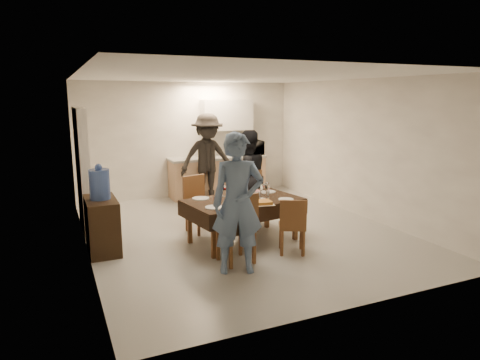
% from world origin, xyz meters
% --- Properties ---
extents(floor, '(5.00, 6.00, 0.02)m').
position_xyz_m(floor, '(0.00, 0.00, 0.00)').
color(floor, '#A2A29E').
rests_on(floor, ground).
extents(ceiling, '(5.00, 6.00, 0.02)m').
position_xyz_m(ceiling, '(0.00, 0.00, 2.60)').
color(ceiling, white).
rests_on(ceiling, wall_back).
extents(wall_back, '(5.00, 0.02, 2.60)m').
position_xyz_m(wall_back, '(0.00, 3.00, 1.30)').
color(wall_back, white).
rests_on(wall_back, floor).
extents(wall_front, '(5.00, 0.02, 2.60)m').
position_xyz_m(wall_front, '(0.00, -3.00, 1.30)').
color(wall_front, white).
rests_on(wall_front, floor).
extents(wall_left, '(0.02, 6.00, 2.60)m').
position_xyz_m(wall_left, '(-2.50, 0.00, 1.30)').
color(wall_left, white).
rests_on(wall_left, floor).
extents(wall_right, '(0.02, 6.00, 2.60)m').
position_xyz_m(wall_right, '(2.50, 0.00, 1.30)').
color(wall_right, white).
rests_on(wall_right, floor).
extents(stub_partition, '(0.15, 1.40, 2.10)m').
position_xyz_m(stub_partition, '(-2.42, 1.20, 1.05)').
color(stub_partition, white).
rests_on(stub_partition, floor).
extents(kitchen_base_cabinet, '(2.20, 0.60, 0.86)m').
position_xyz_m(kitchen_base_cabinet, '(0.60, 2.68, 0.43)').
color(kitchen_base_cabinet, tan).
rests_on(kitchen_base_cabinet, floor).
extents(kitchen_worktop, '(2.24, 0.64, 0.05)m').
position_xyz_m(kitchen_worktop, '(0.60, 2.68, 0.89)').
color(kitchen_worktop, '#999994').
rests_on(kitchen_worktop, kitchen_base_cabinet).
extents(upper_cabinet, '(1.20, 0.34, 0.70)m').
position_xyz_m(upper_cabinet, '(0.90, 2.82, 1.85)').
color(upper_cabinet, silver).
rests_on(upper_cabinet, wall_back).
extents(dining_table, '(1.90, 1.29, 0.69)m').
position_xyz_m(dining_table, '(-0.19, -0.51, 0.66)').
color(dining_table, black).
rests_on(dining_table, floor).
extents(chair_near_left, '(0.50, 0.51, 0.54)m').
position_xyz_m(chair_near_left, '(-0.64, -1.35, 0.61)').
color(chair_near_left, brown).
rests_on(chair_near_left, floor).
extents(chair_near_right, '(0.51, 0.53, 0.45)m').
position_xyz_m(chair_near_right, '(0.26, -1.34, 0.51)').
color(chair_near_right, brown).
rests_on(chair_near_right, floor).
extents(chair_far_left, '(0.54, 0.55, 0.51)m').
position_xyz_m(chair_far_left, '(-0.64, 0.15, 0.58)').
color(chair_far_left, brown).
rests_on(chair_far_left, floor).
extents(chair_far_right, '(0.60, 0.63, 0.53)m').
position_xyz_m(chair_far_right, '(0.26, 0.15, 0.60)').
color(chair_far_right, brown).
rests_on(chair_far_right, floor).
extents(console, '(0.43, 0.87, 0.80)m').
position_xyz_m(console, '(-2.28, -0.07, 0.40)').
color(console, black).
rests_on(console, floor).
extents(water_jug, '(0.29, 0.29, 0.44)m').
position_xyz_m(water_jug, '(-2.28, -0.07, 1.02)').
color(water_jug, '#4160AD').
rests_on(water_jug, console).
extents(wine_bottle, '(0.08, 0.08, 0.34)m').
position_xyz_m(wine_bottle, '(-0.24, -0.46, 0.86)').
color(wine_bottle, black).
rests_on(wine_bottle, dining_table).
extents(water_pitcher, '(0.14, 0.14, 0.22)m').
position_xyz_m(water_pitcher, '(0.16, -0.56, 0.80)').
color(water_pitcher, white).
rests_on(water_pitcher, dining_table).
extents(savoury_tart, '(0.45, 0.37, 0.05)m').
position_xyz_m(savoury_tart, '(-0.09, -0.89, 0.71)').
color(savoury_tart, gold).
rests_on(savoury_tart, dining_table).
extents(salad_bowl, '(0.19, 0.19, 0.07)m').
position_xyz_m(salad_bowl, '(0.11, -0.33, 0.72)').
color(salad_bowl, white).
rests_on(salad_bowl, dining_table).
extents(mushroom_dish, '(0.18, 0.18, 0.03)m').
position_xyz_m(mushroom_dish, '(-0.24, -0.23, 0.70)').
color(mushroom_dish, white).
rests_on(mushroom_dish, dining_table).
extents(wine_glass_a, '(0.08, 0.08, 0.17)m').
position_xyz_m(wine_glass_a, '(-0.74, -0.76, 0.77)').
color(wine_glass_a, white).
rests_on(wine_glass_a, dining_table).
extents(wine_glass_b, '(0.08, 0.08, 0.19)m').
position_xyz_m(wine_glass_b, '(0.36, -0.26, 0.78)').
color(wine_glass_b, white).
rests_on(wine_glass_b, dining_table).
extents(wine_glass_c, '(0.09, 0.09, 0.20)m').
position_xyz_m(wine_glass_c, '(-0.39, -0.21, 0.79)').
color(wine_glass_c, white).
rests_on(wine_glass_c, dining_table).
extents(plate_near_left, '(0.26, 0.26, 0.01)m').
position_xyz_m(plate_near_left, '(-0.79, -0.81, 0.69)').
color(plate_near_left, white).
rests_on(plate_near_left, dining_table).
extents(plate_near_right, '(0.24, 0.24, 0.01)m').
position_xyz_m(plate_near_right, '(0.41, -0.81, 0.69)').
color(plate_near_right, white).
rests_on(plate_near_right, dining_table).
extents(plate_far_left, '(0.27, 0.27, 0.02)m').
position_xyz_m(plate_far_left, '(-0.79, -0.21, 0.70)').
color(plate_far_left, white).
rests_on(plate_far_left, dining_table).
extents(plate_far_right, '(0.25, 0.25, 0.01)m').
position_xyz_m(plate_far_right, '(0.41, -0.21, 0.69)').
color(plate_far_right, white).
rests_on(plate_far_right, dining_table).
extents(microwave, '(0.60, 0.41, 0.33)m').
position_xyz_m(microwave, '(1.42, 2.68, 1.08)').
color(microwave, silver).
rests_on(microwave, kitchen_worktop).
extents(person_near, '(0.77, 0.62, 1.84)m').
position_xyz_m(person_near, '(-0.74, -1.56, 0.92)').
color(person_near, slate).
rests_on(person_near, floor).
extents(person_far, '(0.88, 0.72, 1.68)m').
position_xyz_m(person_far, '(0.36, 0.54, 0.84)').
color(person_far, black).
rests_on(person_far, floor).
extents(person_kitchen, '(1.24, 0.71, 1.92)m').
position_xyz_m(person_kitchen, '(0.20, 2.23, 0.96)').
color(person_kitchen, black).
rests_on(person_kitchen, floor).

